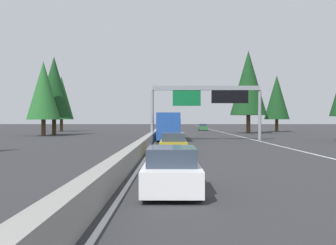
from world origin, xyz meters
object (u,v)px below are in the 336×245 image
conifer_right_far (277,97)px  sedan_mid_right (203,127)px  bus_distant_a (169,125)px  conifer_left_far (61,98)px  sign_gantry_overhead (208,97)px  conifer_left_mid (54,87)px  conifer_right_mid (248,83)px  conifer_left_near (43,90)px  sedan_mid_center (173,144)px  sedan_far_center (172,171)px

conifer_right_far → sedan_mid_right: bearing=53.5°
bus_distant_a → conifer_left_far: conifer_left_far is taller
sign_gantry_overhead → conifer_right_far: bearing=-26.7°
sign_gantry_overhead → conifer_left_far: size_ratio=1.14×
sedan_mid_right → conifer_left_mid: conifer_left_mid is taller
conifer_right_mid → conifer_left_near: 34.34m
sign_gantry_overhead → bus_distant_a: sign_gantry_overhead is taller
sedan_mid_center → sign_gantry_overhead: bearing=-12.1°
bus_distant_a → sedan_mid_right: (42.01, -7.40, -1.03)m
conifer_left_mid → sedan_mid_right: bearing=-43.6°
sign_gantry_overhead → conifer_left_near: size_ratio=1.17×
sign_gantry_overhead → conifer_left_far: bearing=36.4°
sedan_mid_center → conifer_right_far: bearing=-21.6°
sedan_far_center → sedan_mid_center: same height
sign_gantry_overhead → sedan_mid_center: size_ratio=2.88×
bus_distant_a → sedan_mid_center: bearing=-178.8°
bus_distant_a → conifer_left_mid: (15.52, 17.82, 5.68)m
sedan_far_center → conifer_left_far: size_ratio=0.39×
sedan_mid_right → conifer_right_far: conifer_right_far is taller
conifer_right_far → conifer_left_mid: (-16.47, 38.77, 0.68)m
sedan_far_center → conifer_left_near: 49.54m
bus_distant_a → conifer_left_near: size_ratio=1.06×
conifer_right_mid → conifer_left_mid: 32.69m
conifer_left_mid → sedan_mid_center: bearing=-152.7°
sedan_mid_center → conifer_left_far: 59.34m
sedan_mid_center → conifer_right_far: 56.08m
sedan_mid_right → conifer_right_mid: 21.09m
sedan_mid_right → conifer_left_near: size_ratio=0.41×
conifer_right_far → conifer_left_near: (-20.68, 39.10, -0.12)m
sedan_far_center → conifer_left_mid: conifer_left_mid is taller
sedan_far_center → conifer_left_mid: size_ratio=0.36×
sign_gantry_overhead → conifer_left_mid: conifer_left_mid is taller
conifer_left_near → conifer_left_far: size_ratio=0.97×
conifer_left_mid → conifer_left_far: bearing=11.8°
sedan_far_center → conifer_right_mid: size_ratio=0.31×
bus_distant_a → conifer_right_far: size_ratio=1.04×
conifer_left_near → sedan_mid_right: bearing=-39.8°
bus_distant_a → conifer_right_mid: 28.27m
sedan_mid_center → conifer_left_mid: 40.34m
sign_gantry_overhead → sedan_mid_center: 19.90m
sign_gantry_overhead → bus_distant_a: bearing=79.3°
conifer_right_far → conifer_left_near: size_ratio=1.02×
conifer_right_mid → sedan_mid_center: bearing=162.8°
sedan_mid_right → conifer_left_far: size_ratio=0.39×
conifer_right_far → bus_distant_a: bearing=146.8°
sign_gantry_overhead → conifer_right_mid: (24.47, -9.35, 3.81)m
conifer_right_far → conifer_right_mid: bearing=139.6°
sedan_mid_center → conifer_right_far: (51.83, -20.54, 6.03)m
sedan_mid_center → sedan_far_center: bearing=179.4°
conifer_left_mid → conifer_left_far: conifer_left_mid is taller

